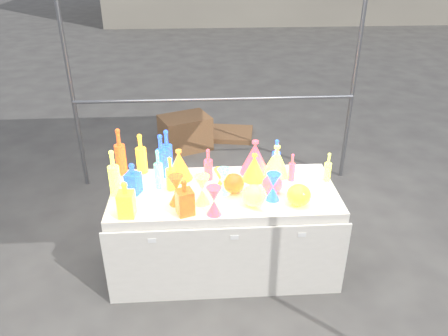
{
  "coord_description": "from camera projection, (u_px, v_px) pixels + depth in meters",
  "views": [
    {
      "loc": [
        -0.19,
        -2.99,
        2.55
      ],
      "look_at": [
        0.0,
        0.0,
        0.95
      ],
      "focal_mm": 35.0,
      "sensor_mm": 36.0,
      "label": 1
    }
  ],
  "objects": [
    {
      "name": "lampshade_3",
      "position": [
        276.0,
        160.0,
        3.65
      ],
      "size": [
        0.3,
        0.3,
        0.27
      ],
      "primitive_type": null,
      "rotation": [
        0.0,
        0.0,
        -0.39
      ],
      "color": "#146280",
      "rests_on": "display_table"
    },
    {
      "name": "display_table",
      "position": [
        224.0,
        229.0,
        3.66
      ],
      "size": [
        1.84,
        0.83,
        0.75
      ],
      "color": "white",
      "rests_on": "ground"
    },
    {
      "name": "bottle_11",
      "position": [
        328.0,
        167.0,
        3.56
      ],
      "size": [
        0.07,
        0.07,
        0.26
      ],
      "primitive_type": null,
      "rotation": [
        0.0,
        0.0,
        -0.39
      ],
      "color": "#146280",
      "rests_on": "display_table"
    },
    {
      "name": "bottle_9",
      "position": [
        277.0,
        155.0,
        3.77
      ],
      "size": [
        0.06,
        0.06,
        0.25
      ],
      "primitive_type": null,
      "rotation": [
        0.0,
        0.0,
        -0.19
      ],
      "color": "orange",
      "rests_on": "display_table"
    },
    {
      "name": "cardboard_box_flat",
      "position": [
        224.0,
        134.0,
        6.26
      ],
      "size": [
        0.87,
        0.69,
        0.07
      ],
      "primitive_type": "cube",
      "rotation": [
        0.0,
        0.0,
        -0.17
      ],
      "color": "#8F6340",
      "rests_on": "ground"
    },
    {
      "name": "globe_0",
      "position": [
        299.0,
        196.0,
        3.27
      ],
      "size": [
        0.19,
        0.19,
        0.15
      ],
      "primitive_type": null,
      "rotation": [
        0.0,
        0.0,
        0.03
      ],
      "color": "red",
      "rests_on": "display_table"
    },
    {
      "name": "globe_1",
      "position": [
        254.0,
        197.0,
        3.26
      ],
      "size": [
        0.21,
        0.21,
        0.15
      ],
      "primitive_type": null,
      "rotation": [
        0.0,
        0.0,
        0.18
      ],
      "color": "#146280",
      "rests_on": "display_table"
    },
    {
      "name": "bottle_5",
      "position": [
        158.0,
        169.0,
        3.45
      ],
      "size": [
        0.08,
        0.08,
        0.33
      ],
      "primitive_type": null,
      "rotation": [
        0.0,
        0.0,
        0.04
      ],
      "color": "#BE2671",
      "rests_on": "display_table"
    },
    {
      "name": "bottle_3",
      "position": [
        208.0,
        164.0,
        3.58
      ],
      "size": [
        0.07,
        0.07,
        0.28
      ],
      "primitive_type": null,
      "rotation": [
        0.0,
        0.0,
        0.01
      ],
      "color": "#1F20B8",
      "rests_on": "display_table"
    },
    {
      "name": "bottle_4",
      "position": [
        114.0,
        172.0,
        3.35
      ],
      "size": [
        0.11,
        0.11,
        0.38
      ],
      "primitive_type": null,
      "rotation": [
        0.0,
        0.0,
        0.31
      ],
      "color": "#146280",
      "rests_on": "display_table"
    },
    {
      "name": "hourglass_3",
      "position": [
        224.0,
        181.0,
        3.4
      ],
      "size": [
        0.11,
        0.11,
        0.21
      ],
      "primitive_type": null,
      "rotation": [
        0.0,
        0.0,
        -0.0
      ],
      "color": "#BE2671",
      "rests_on": "display_table"
    },
    {
      "name": "hourglass_5",
      "position": [
        273.0,
        187.0,
        3.32
      ],
      "size": [
        0.13,
        0.13,
        0.22
      ],
      "primitive_type": null,
      "rotation": [
        0.0,
        0.0,
        -0.2
      ],
      "color": "#1B9957",
      "rests_on": "display_table"
    },
    {
      "name": "lampshade_2",
      "position": [
        255.0,
        157.0,
        3.68
      ],
      "size": [
        0.28,
        0.28,
        0.3
      ],
      "primitive_type": null,
      "rotation": [
        0.0,
        0.0,
        0.1
      ],
      "color": "#1F20B8",
      "rests_on": "display_table"
    },
    {
      "name": "hourglass_4",
      "position": [
        220.0,
        180.0,
        3.45
      ],
      "size": [
        0.12,
        0.12,
        0.19
      ],
      "primitive_type": null,
      "rotation": [
        0.0,
        0.0,
        -0.3
      ],
      "color": "red",
      "rests_on": "display_table"
    },
    {
      "name": "decanter_2",
      "position": [
        133.0,
        178.0,
        3.4
      ],
      "size": [
        0.13,
        0.13,
        0.26
      ],
      "primitive_type": null,
      "rotation": [
        0.0,
        0.0,
        -0.37
      ],
      "color": "#1B9957",
      "rests_on": "display_table"
    },
    {
      "name": "bottle_10",
      "position": [
        292.0,
        167.0,
        3.57
      ],
      "size": [
        0.07,
        0.07,
        0.24
      ],
      "primitive_type": null,
      "rotation": [
        0.0,
        0.0,
        0.41
      ],
      "color": "#1F20B8",
      "rests_on": "display_table"
    },
    {
      "name": "bottle_0",
      "position": [
        141.0,
        153.0,
        3.68
      ],
      "size": [
        0.11,
        0.11,
        0.35
      ],
      "primitive_type": null,
      "rotation": [
        0.0,
        0.0,
        0.32
      ],
      "color": "red",
      "rests_on": "display_table"
    },
    {
      "name": "lampshade_1",
      "position": [
        254.0,
        167.0,
        3.59
      ],
      "size": [
        0.24,
        0.24,
        0.23
      ],
      "primitive_type": null,
      "rotation": [
        0.0,
        0.0,
        0.24
      ],
      "color": "#C3DE2E",
      "rests_on": "display_table"
    },
    {
      "name": "bottle_8",
      "position": [
        276.0,
        157.0,
        3.65
      ],
      "size": [
        0.08,
        0.08,
        0.32
      ],
      "primitive_type": null,
      "rotation": [
        0.0,
        0.0,
        -0.1
      ],
      "color": "#1B9957",
      "rests_on": "display_table"
    },
    {
      "name": "decanter_1",
      "position": [
        185.0,
        197.0,
        3.13
      ],
      "size": [
        0.15,
        0.15,
        0.28
      ],
      "primitive_type": null,
      "rotation": [
        0.0,
        0.0,
        0.33
      ],
      "color": "orange",
      "rests_on": "display_table"
    },
    {
      "name": "cardboard_box_closed",
      "position": [
        185.0,
        133.0,
        5.81
      ],
      "size": [
        0.75,
        0.66,
        0.45
      ],
      "primitive_type": "cube",
      "rotation": [
        0.0,
        0.0,
        0.39
      ],
      "color": "#8F6340",
      "rests_on": "ground"
    },
    {
      "name": "bottle_2",
      "position": [
        120.0,
        151.0,
        3.64
      ],
      "size": [
        0.11,
        0.11,
        0.41
      ],
      "primitive_type": null,
      "rotation": [
        0.0,
        0.0,
        0.21
      ],
      "color": "orange",
      "rests_on": "display_table"
    },
    {
      "name": "bottle_1",
      "position": [
        167.0,
        151.0,
        3.68
      ],
      "size": [
        0.1,
        0.1,
        0.39
      ],
      "primitive_type": null,
      "rotation": [
        0.0,
        0.0,
        -0.14
      ],
      "color": "#1B9957",
      "rests_on": "display_table"
    },
    {
      "name": "ground",
      "position": [
        224.0,
        263.0,
        3.84
      ],
      "size": [
        80.0,
        80.0,
        0.0
      ],
      "primitive_type": "plane",
      "color": "slate",
      "rests_on": "ground"
    },
    {
      "name": "lampshade_0",
      "position": [
        179.0,
        164.0,
        3.6
      ],
      "size": [
        0.22,
        0.22,
        0.26
      ],
      "primitive_type": null,
      "rotation": [
        0.0,
        0.0,
        0.02
      ],
      "color": "#C3DE2E",
      "rests_on": "display_table"
    },
    {
      "name": "hourglass_2",
      "position": [
        202.0,
        190.0,
        3.26
      ],
      "size": [
        0.13,
        0.13,
        0.24
      ],
      "primitive_type": null,
      "rotation": [
        0.0,
        0.0,
        0.15
      ],
      "color": "#146280",
      "rests_on": "display_table"
    },
    {
      "name": "bottle_6",
      "position": [
        170.0,
        173.0,
        3.44
      ],
      "size": [
        0.09,
        0.09,
        0.29
      ],
      "primitive_type": null,
      "rotation": [
        0.0,
        0.0,
        -0.35
      ],
      "color": "red",
      "rests_on": "display_table"
    },
    {
      "name": "decanter_0",
      "position": [
        126.0,
        199.0,
        3.11
      ],
      "size": [
        0.12,
        0.12,
        0.28
      ],
      "primitive_type": null,
      "rotation": [
        0.0,
        0.0,
        -0.06
      ],
      "color": "red",
      "rests_on": "display_table"
    },
    {
      "name": "hourglass_0",
      "position": [
        176.0,
        190.0,
        3.26
      ],
      "size": [
        0.15,
        0.15,
        0.24
      ],
      "primitive_type": null,
      "rotation": [
        0.0,
        0.0,
        -0.33
      ],
      "color": "orange",
      "rests_on": "display_table"
    },
    {
      "name": "bottle_7",
      "position": [
        161.0,
        156.0,
        3.6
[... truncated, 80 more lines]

